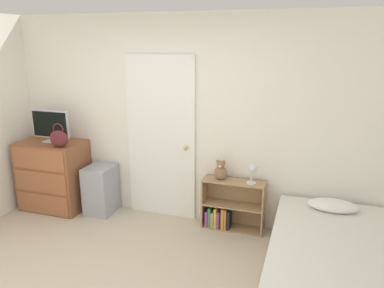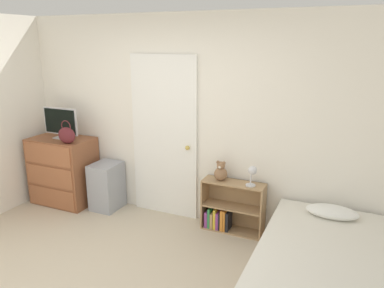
{
  "view_description": "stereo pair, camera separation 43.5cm",
  "coord_description": "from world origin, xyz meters",
  "px_view_note": "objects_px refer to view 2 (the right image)",
  "views": [
    {
      "loc": [
        1.62,
        -2.28,
        2.23
      ],
      "look_at": [
        0.31,
        1.71,
        1.06
      ],
      "focal_mm": 35.0,
      "sensor_mm": 36.0,
      "label": 1
    },
    {
      "loc": [
        2.02,
        -2.12,
        2.23
      ],
      "look_at": [
        0.31,
        1.71,
        1.06
      ],
      "focal_mm": 35.0,
      "sensor_mm": 36.0,
      "label": 2
    }
  ],
  "objects_px": {
    "dresser": "(64,170)",
    "bed": "(323,272)",
    "teddy_bear": "(221,172)",
    "tv": "(61,122)",
    "handbag": "(67,135)",
    "storage_bin": "(107,186)",
    "bookshelf": "(228,210)",
    "desk_lamp": "(252,172)"
  },
  "relations": [
    {
      "from": "dresser",
      "to": "storage_bin",
      "type": "height_order",
      "value": "dresser"
    },
    {
      "from": "tv",
      "to": "teddy_bear",
      "type": "xyz_separation_m",
      "value": [
        2.27,
        0.13,
        -0.42
      ]
    },
    {
      "from": "handbag",
      "to": "bookshelf",
      "type": "relative_size",
      "value": 0.41
    },
    {
      "from": "tv",
      "to": "handbag",
      "type": "xyz_separation_m",
      "value": [
        0.26,
        -0.18,
        -0.11
      ]
    },
    {
      "from": "bookshelf",
      "to": "desk_lamp",
      "type": "distance_m",
      "value": 0.61
    },
    {
      "from": "dresser",
      "to": "handbag",
      "type": "height_order",
      "value": "handbag"
    },
    {
      "from": "desk_lamp",
      "to": "bed",
      "type": "distance_m",
      "value": 1.3
    },
    {
      "from": "teddy_bear",
      "to": "bed",
      "type": "xyz_separation_m",
      "value": [
        1.27,
        -0.81,
        -0.49
      ]
    },
    {
      "from": "dresser",
      "to": "bed",
      "type": "distance_m",
      "value": 3.62
    },
    {
      "from": "storage_bin",
      "to": "bed",
      "type": "relative_size",
      "value": 0.34
    },
    {
      "from": "handbag",
      "to": "teddy_bear",
      "type": "distance_m",
      "value": 2.06
    },
    {
      "from": "handbag",
      "to": "bed",
      "type": "relative_size",
      "value": 0.16
    },
    {
      "from": "teddy_bear",
      "to": "desk_lamp",
      "type": "bearing_deg",
      "value": -5.48
    },
    {
      "from": "handbag",
      "to": "bed",
      "type": "distance_m",
      "value": 3.41
    },
    {
      "from": "storage_bin",
      "to": "bed",
      "type": "distance_m",
      "value": 2.97
    },
    {
      "from": "dresser",
      "to": "tv",
      "type": "xyz_separation_m",
      "value": [
        0.01,
        0.02,
        0.69
      ]
    },
    {
      "from": "handbag",
      "to": "tv",
      "type": "bearing_deg",
      "value": 144.81
    },
    {
      "from": "teddy_bear",
      "to": "desk_lamp",
      "type": "xyz_separation_m",
      "value": [
        0.39,
        -0.04,
        0.07
      ]
    },
    {
      "from": "dresser",
      "to": "bookshelf",
      "type": "height_order",
      "value": "dresser"
    },
    {
      "from": "tv",
      "to": "bookshelf",
      "type": "bearing_deg",
      "value": 3.37
    },
    {
      "from": "handbag",
      "to": "storage_bin",
      "type": "distance_m",
      "value": 0.86
    },
    {
      "from": "desk_lamp",
      "to": "dresser",
      "type": "bearing_deg",
      "value": -177.56
    },
    {
      "from": "handbag",
      "to": "bookshelf",
      "type": "bearing_deg",
      "value": 8.73
    },
    {
      "from": "storage_bin",
      "to": "desk_lamp",
      "type": "bearing_deg",
      "value": 1.3
    },
    {
      "from": "dresser",
      "to": "handbag",
      "type": "distance_m",
      "value": 0.66
    },
    {
      "from": "teddy_bear",
      "to": "bed",
      "type": "distance_m",
      "value": 1.59
    },
    {
      "from": "dresser",
      "to": "desk_lamp",
      "type": "xyz_separation_m",
      "value": [
        2.67,
        0.11,
        0.33
      ]
    },
    {
      "from": "dresser",
      "to": "desk_lamp",
      "type": "distance_m",
      "value": 2.69
    },
    {
      "from": "tv",
      "to": "desk_lamp",
      "type": "xyz_separation_m",
      "value": [
        2.66,
        0.1,
        -0.36
      ]
    },
    {
      "from": "dresser",
      "to": "handbag",
      "type": "relative_size",
      "value": 3.03
    },
    {
      "from": "handbag",
      "to": "storage_bin",
      "type": "bearing_deg",
      "value": 30.55
    },
    {
      "from": "desk_lamp",
      "to": "tv",
      "type": "bearing_deg",
      "value": -177.9
    },
    {
      "from": "tv",
      "to": "bookshelf",
      "type": "xyz_separation_m",
      "value": [
        2.37,
        0.14,
        -0.9
      ]
    },
    {
      "from": "bookshelf",
      "to": "teddy_bear",
      "type": "xyz_separation_m",
      "value": [
        -0.11,
        -0.01,
        0.48
      ]
    },
    {
      "from": "bookshelf",
      "to": "teddy_bear",
      "type": "height_order",
      "value": "teddy_bear"
    },
    {
      "from": "tv",
      "to": "handbag",
      "type": "bearing_deg",
      "value": -35.19
    },
    {
      "from": "dresser",
      "to": "bed",
      "type": "xyz_separation_m",
      "value": [
        3.55,
        -0.66,
        -0.22
      ]
    },
    {
      "from": "handbag",
      "to": "teddy_bear",
      "type": "bearing_deg",
      "value": 9.04
    },
    {
      "from": "storage_bin",
      "to": "bed",
      "type": "xyz_separation_m",
      "value": [
        2.87,
        -0.73,
        -0.08
      ]
    },
    {
      "from": "dresser",
      "to": "bed",
      "type": "bearing_deg",
      "value": -10.57
    },
    {
      "from": "handbag",
      "to": "teddy_bear",
      "type": "xyz_separation_m",
      "value": [
        2.01,
        0.32,
        -0.32
      ]
    },
    {
      "from": "tv",
      "to": "bed",
      "type": "xyz_separation_m",
      "value": [
        3.54,
        -0.68,
        -0.91
      ]
    }
  ]
}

